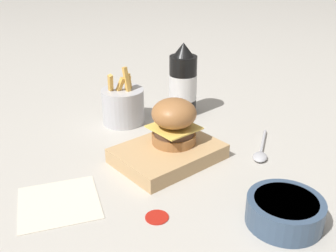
{
  "coord_description": "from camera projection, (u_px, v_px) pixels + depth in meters",
  "views": [
    {
      "loc": [
        0.49,
        0.58,
        0.43
      ],
      "look_at": [
        0.01,
        0.01,
        0.08
      ],
      "focal_mm": 42.0,
      "sensor_mm": 36.0,
      "label": 1
    }
  ],
  "objects": [
    {
      "name": "serving_board",
      "position": [
        168.0,
        153.0,
        0.86
      ],
      "size": [
        0.22,
        0.16,
        0.03
      ],
      "color": "tan",
      "rests_on": "ground_plane"
    },
    {
      "name": "ground_plane",
      "position": [
        168.0,
        158.0,
        0.87
      ],
      "size": [
        6.0,
        6.0,
        0.0
      ],
      "primitive_type": "plane",
      "color": "#B7B2A8"
    },
    {
      "name": "parchment_square",
      "position": [
        58.0,
        202.0,
        0.72
      ],
      "size": [
        0.19,
        0.19,
        0.0
      ],
      "color": "beige",
      "rests_on": "ground_plane"
    },
    {
      "name": "fries_basket",
      "position": [
        123.0,
        105.0,
        1.03
      ],
      "size": [
        0.11,
        0.11,
        0.15
      ],
      "color": "#B7B7BC",
      "rests_on": "ground_plane"
    },
    {
      "name": "burger",
      "position": [
        173.0,
        121.0,
        0.85
      ],
      "size": [
        0.1,
        0.1,
        0.1
      ],
      "color": "#9E6638",
      "rests_on": "serving_board"
    },
    {
      "name": "ketchup_bottle",
      "position": [
        183.0,
        83.0,
        1.06
      ],
      "size": [
        0.08,
        0.08,
        0.2
      ],
      "color": "black",
      "rests_on": "ground_plane"
    },
    {
      "name": "spoon",
      "position": [
        261.0,
        153.0,
        0.88
      ],
      "size": [
        0.15,
        0.1,
        0.01
      ],
      "rotation": [
        0.0,
        0.0,
        0.57
      ],
      "color": "#B2B2B7",
      "rests_on": "ground_plane"
    },
    {
      "name": "ketchup_puddle",
      "position": [
        157.0,
        217.0,
        0.68
      ],
      "size": [
        0.04,
        0.04,
        0.0
      ],
      "color": "#B21E14",
      "rests_on": "ground_plane"
    },
    {
      "name": "side_bowl",
      "position": [
        285.0,
        211.0,
        0.66
      ],
      "size": [
        0.13,
        0.13,
        0.05
      ],
      "color": "#384C66",
      "rests_on": "ground_plane"
    }
  ]
}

